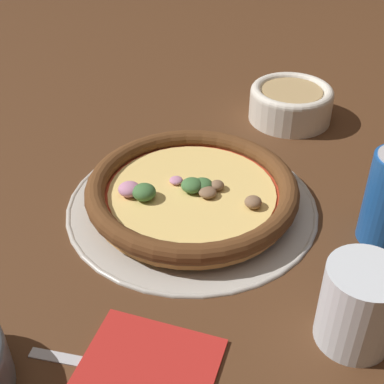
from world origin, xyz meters
TOP-DOWN VIEW (x-y plane):
  - ground_plane at (0.00, 0.00)m, footprint 3.00×3.00m
  - pizza_tray at (0.00, 0.00)m, footprint 0.35×0.35m
  - pizza at (-0.00, 0.00)m, footprint 0.29×0.29m
  - bowl_near at (0.19, -0.23)m, footprint 0.14×0.14m
  - drinking_cup at (-0.26, -0.10)m, footprint 0.08×0.08m
  - napkin at (-0.25, 0.12)m, footprint 0.18×0.18m
  - fork at (-0.23, 0.14)m, footprint 0.09×0.15m

SIDE VIEW (x-z plane):
  - ground_plane at x=0.00m, z-range 0.00..0.00m
  - fork at x=-0.23m, z-range 0.00..0.00m
  - pizza_tray at x=0.00m, z-range 0.00..0.01m
  - napkin at x=-0.25m, z-range 0.00..0.01m
  - pizza at x=0.00m, z-range 0.01..0.04m
  - bowl_near at x=0.19m, z-range 0.00..0.06m
  - drinking_cup at x=-0.26m, z-range 0.00..0.09m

